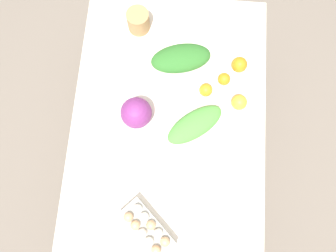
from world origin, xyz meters
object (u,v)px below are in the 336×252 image
Objects in this scene: orange_3 at (206,90)px; cabbage_purple at (136,113)px; egg_carton at (147,229)px; greens_bunch_scallion at (181,58)px; paper_bag at (138,21)px; orange_2 at (239,65)px; orange_0 at (224,79)px; orange_1 at (239,102)px; greens_bunch_dandelion at (195,125)px.

cabbage_purple is at bearing 115.41° from orange_3.
greens_bunch_scallion is at bearing 127.43° from egg_carton.
egg_carton is at bearing 161.25° from orange_3.
orange_2 is (-0.20, -0.54, -0.02)m from paper_bag.
orange_3 is at bearing 115.18° from egg_carton.
orange_3 is at bearing 126.50° from orange_0.
greens_bunch_scallion is 0.25m from orange_0.
orange_1 reaches higher than orange_0.
orange_2 is (0.84, -0.40, -0.00)m from egg_carton.
cabbage_purple is at bearing 148.26° from greens_bunch_scallion.
paper_bag is 0.67m from orange_1.
paper_bag is 1.55× the size of orange_1.
egg_carton is 2.30× the size of paper_bag.
orange_3 is at bearing 72.31° from orange_1.
orange_2 is (0.31, -0.50, -0.04)m from cabbage_purple.
orange_2 is (0.08, -0.07, 0.01)m from orange_0.
egg_carton reaches higher than greens_bunch_dandelion.
greens_bunch_scallion is 3.94× the size of orange_1.
orange_3 is at bearing -132.55° from paper_bag.
greens_bunch_dandelion is at bearing 147.80° from orange_2.
orange_2 reaches higher than greens_bunch_dandelion.
cabbage_purple reaches higher than orange_3.
cabbage_purple reaches higher than orange_2.
cabbage_purple is at bearing 121.65° from orange_2.
orange_0 is (-0.28, -0.46, -0.03)m from paper_bag.
cabbage_purple is 0.37m from greens_bunch_scallion.
orange_3 is at bearing -13.82° from greens_bunch_dandelion.
egg_carton reaches higher than orange_3.
orange_1 is at bearing -78.21° from cabbage_purple.
cabbage_purple is 0.51m from orange_1.
paper_bag is (0.50, 0.04, -0.02)m from cabbage_purple.
orange_1 is at bearing -107.69° from orange_3.
cabbage_purple reaches higher than orange_1.
cabbage_purple reaches higher than orange_0.
cabbage_purple is 1.90× the size of orange_2.
egg_carton is 3.49× the size of orange_2.
orange_2 is at bearing 108.52° from egg_carton.
cabbage_purple is 0.50× the size of greens_bunch_dandelion.
orange_3 is (-0.07, 0.09, 0.00)m from orange_0.
paper_bag is at bearing 47.45° from orange_3.
egg_carton is at bearing 173.50° from greens_bunch_scallion.
paper_bag is 0.57m from orange_2.
greens_bunch_scallion is 4.57× the size of orange_3.
paper_bag is at bearing 70.04° from orange_2.
paper_bag reaches higher than orange_1.
cabbage_purple is at bearing 101.79° from orange_1.
cabbage_purple reaches higher than egg_carton.
orange_3 is at bearing -64.59° from cabbage_purple.
orange_1 is at bearing -146.76° from orange_0.
paper_bag is 0.62m from greens_bunch_dandelion.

